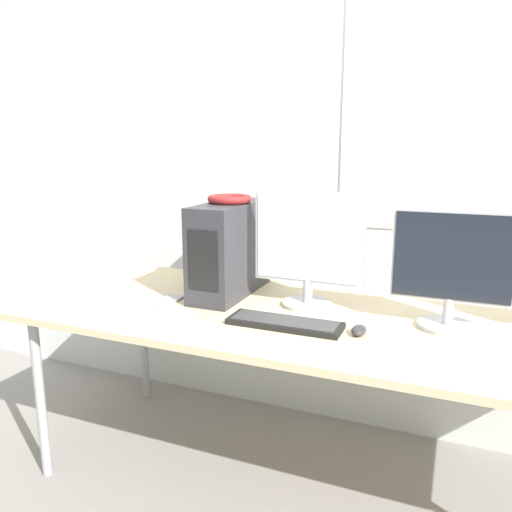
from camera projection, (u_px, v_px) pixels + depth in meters
wall_back at (367, 149)px, 2.26m from camera, size 8.00×0.07×2.70m
desk at (331, 328)px, 1.89m from camera, size 2.39×0.89×0.73m
pc_tower at (230, 249)px, 2.15m from camera, size 0.18×0.49×0.40m
headphones at (230, 199)px, 2.10m from camera, size 0.19×0.19×0.03m
monitor_main at (308, 247)px, 1.96m from camera, size 0.44×0.20×0.46m
monitor_right_near at (452, 267)px, 1.72m from camera, size 0.41×0.20×0.42m
keyboard at (285, 323)px, 1.79m from camera, size 0.41×0.13×0.02m
mouse at (359, 330)px, 1.71m from camera, size 0.05×0.09×0.03m
cell_phone at (169, 301)px, 2.07m from camera, size 0.08×0.15×0.01m
paper_sheet_left at (157, 321)px, 1.83m from camera, size 0.24×0.31×0.00m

